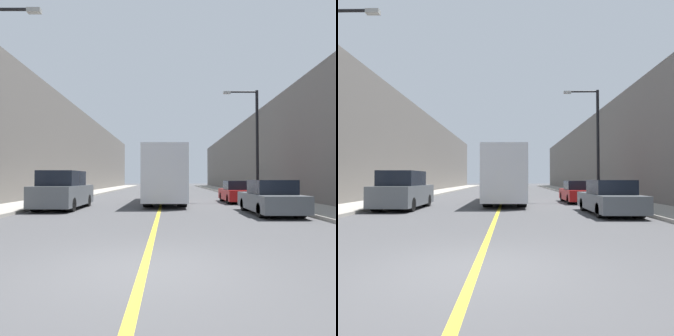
% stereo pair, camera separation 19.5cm
% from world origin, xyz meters
% --- Properties ---
extents(ground_plane, '(200.00, 200.00, 0.00)m').
position_xyz_m(ground_plane, '(0.00, 0.00, 0.00)').
color(ground_plane, '#474749').
extents(sidewalk_left, '(2.81, 72.00, 0.14)m').
position_xyz_m(sidewalk_left, '(-7.67, 30.00, 0.07)').
color(sidewalk_left, '#9E998E').
rests_on(sidewalk_left, ground).
extents(sidewalk_right, '(2.81, 72.00, 0.14)m').
position_xyz_m(sidewalk_right, '(7.67, 30.00, 0.07)').
color(sidewalk_right, '#9E998E').
rests_on(sidewalk_right, ground).
extents(building_row_left, '(4.00, 72.00, 9.10)m').
position_xyz_m(building_row_left, '(-11.08, 30.00, 4.55)').
color(building_row_left, '#66605B').
rests_on(building_row_left, ground).
extents(building_row_right, '(4.00, 72.00, 8.16)m').
position_xyz_m(building_row_right, '(11.08, 30.00, 4.08)').
color(building_row_right, '#66605B').
rests_on(building_row_right, ground).
extents(road_center_line, '(0.16, 72.00, 0.01)m').
position_xyz_m(road_center_line, '(0.00, 30.00, 0.00)').
color(road_center_line, gold).
rests_on(road_center_line, ground).
extents(bus, '(2.44, 10.08, 3.42)m').
position_xyz_m(bus, '(0.26, 15.77, 1.82)').
color(bus, silver).
rests_on(bus, ground).
extents(parked_suv_left, '(2.01, 4.88, 1.98)m').
position_xyz_m(parked_suv_left, '(-5.02, 11.33, 0.91)').
color(parked_suv_left, '#51565B').
rests_on(parked_suv_left, ground).
extents(car_right_near, '(1.87, 4.77, 1.52)m').
position_xyz_m(car_right_near, '(4.98, 8.92, 0.69)').
color(car_right_near, '#51565B').
rests_on(car_right_near, ground).
extents(car_right_mid, '(1.81, 4.31, 1.44)m').
position_xyz_m(car_right_mid, '(4.99, 15.92, 0.65)').
color(car_right_mid, maroon).
rests_on(car_right_mid, ground).
extents(street_lamp_right, '(2.42, 0.24, 7.53)m').
position_xyz_m(street_lamp_right, '(6.37, 16.73, 4.42)').
color(street_lamp_right, black).
rests_on(street_lamp_right, sidewalk_right).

